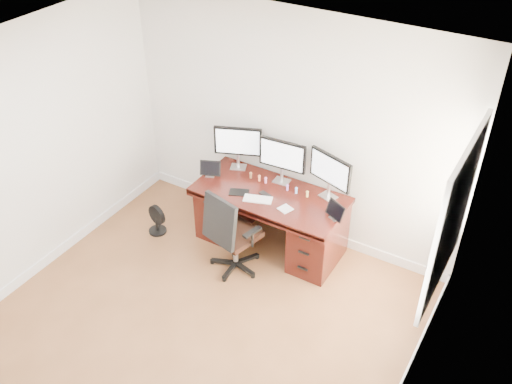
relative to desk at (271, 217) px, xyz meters
The scene contains 21 objects.
ground 1.87m from the desk, 90.00° to the right, with size 4.50×4.50×0.00m, color brown.
back_wall 1.04m from the desk, 90.00° to the left, with size 4.00×0.10×2.70m, color white.
right_wall 2.80m from the desk, 40.79° to the right, with size 0.10×4.50×2.70m.
desk is the anchor object (origin of this frame).
office_chair 0.60m from the desk, 105.05° to the right, with size 0.66×0.66×1.02m.
floor_fan 1.40m from the desk, 158.51° to the right, with size 0.26×0.22×0.37m.
monitor_left 0.93m from the desk, 157.68° to the left, with size 0.52×0.24×0.53m.
monitor_center 0.72m from the desk, 89.98° to the left, with size 0.55×0.15×0.53m.
monitor_right 0.93m from the desk, 22.31° to the left, with size 0.53×0.20×0.53m.
tablet_left 0.88m from the desk, behind, with size 0.25×0.16×0.19m.
tablet_right 0.91m from the desk, ahead, with size 0.24×0.17×0.19m.
keyboard 0.41m from the desk, 104.59° to the right, with size 0.31×0.13×0.01m, color silver.
trackpad 0.50m from the desk, 35.08° to the right, with size 0.13×0.13×0.01m, color silver.
drawing_tablet 0.50m from the desk, 146.76° to the right, with size 0.21×0.14×0.01m, color black.
phone 0.36m from the desk, 113.75° to the right, with size 0.13×0.07×0.01m, color black.
figurine_brown 0.53m from the desk, 160.55° to the left, with size 0.03×0.03×0.08m.
figurine_orange 0.47m from the desk, 151.97° to the left, with size 0.03×0.03×0.08m.
figurine_pink 0.43m from the desk, 139.65° to the left, with size 0.03×0.03×0.08m.
figurine_purple 0.43m from the desk, 40.86° to the left, with size 0.03×0.03×0.08m.
figurine_blue 0.48m from the desk, 25.69° to the left, with size 0.03×0.03×0.08m.
figurine_yellow 0.56m from the desk, 17.30° to the left, with size 0.03×0.03×0.08m.
Camera 1 is at (2.48, -2.68, 4.40)m, focal length 40.00 mm.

